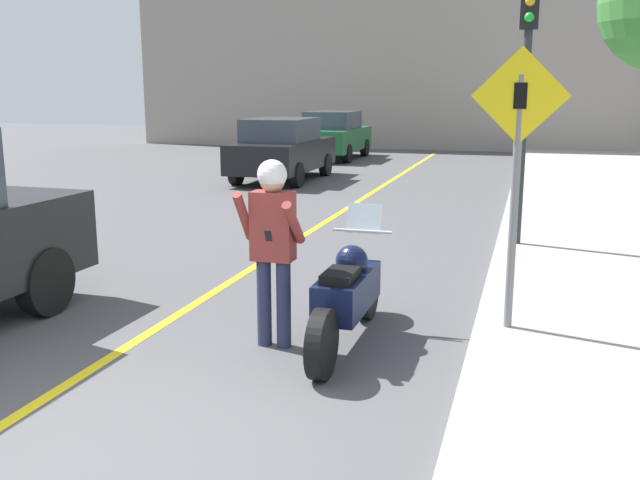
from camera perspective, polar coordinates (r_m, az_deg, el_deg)
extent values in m
plane|color=#4C4C4F|center=(5.50, -20.33, -15.32)|extent=(80.00, 80.00, 0.00)
cube|color=yellow|center=(10.79, -3.71, -1.15)|extent=(0.12, 36.00, 0.01)
cube|color=gray|center=(30.08, 11.17, 15.85)|extent=(28.00, 1.20, 9.17)
cylinder|color=black|center=(6.17, 0.15, -8.32)|extent=(0.14, 0.62, 0.62)
cylinder|color=black|center=(7.77, 3.80, -4.04)|extent=(0.14, 0.62, 0.62)
cube|color=#0C1433|center=(6.89, 2.21, -4.12)|extent=(0.40, 1.19, 0.36)
sphere|color=#0C1433|center=(6.98, 2.56, -1.71)|extent=(0.32, 0.32, 0.32)
cube|color=black|center=(6.58, 1.63, -2.91)|extent=(0.28, 0.48, 0.10)
cylinder|color=silver|center=(7.34, 3.40, 0.72)|extent=(0.62, 0.03, 0.03)
cube|color=silver|center=(7.39, 3.55, 1.75)|extent=(0.36, 0.12, 0.31)
cylinder|color=#282D4C|center=(6.94, -4.49, -4.99)|extent=(0.14, 0.14, 0.86)
cylinder|color=#282D4C|center=(6.88, -2.92, -5.14)|extent=(0.14, 0.14, 0.86)
cube|color=maroon|center=(6.73, -3.80, 1.11)|extent=(0.40, 0.22, 0.66)
cylinder|color=maroon|center=(6.71, -6.11, 1.90)|extent=(0.09, 0.39, 0.51)
cylinder|color=maroon|center=(6.52, -2.11, 1.37)|extent=(0.09, 0.46, 0.46)
sphere|color=tan|center=(6.66, -3.85, 4.80)|extent=(0.24, 0.24, 0.24)
sphere|color=white|center=(6.65, -3.85, 5.25)|extent=(0.28, 0.28, 0.28)
cube|color=black|center=(6.45, -4.16, 0.35)|extent=(0.06, 0.05, 0.11)
cylinder|color=black|center=(8.40, -21.11, -3.12)|extent=(0.23, 0.76, 0.76)
cylinder|color=slate|center=(7.12, 15.28, 2.70)|extent=(0.08, 0.08, 2.45)
cube|color=yellow|center=(7.01, 15.74, 11.05)|extent=(0.91, 0.02, 0.91)
cube|color=black|center=(7.00, 15.74, 11.04)|extent=(0.12, 0.01, 0.24)
cylinder|color=#2D2D30|center=(11.12, 15.99, 9.68)|extent=(0.12, 0.12, 3.92)
cube|color=black|center=(11.16, 16.48, 17.79)|extent=(0.26, 0.22, 0.76)
sphere|color=gold|center=(11.04, 16.47, 17.86)|extent=(0.14, 0.14, 0.14)
sphere|color=green|center=(11.02, 16.40, 16.73)|extent=(0.14, 0.14, 0.14)
cylinder|color=black|center=(21.06, -3.91, 6.17)|extent=(0.22, 0.64, 0.64)
cylinder|color=black|center=(20.54, 0.44, 6.05)|extent=(0.22, 0.64, 0.64)
cylinder|color=black|center=(18.66, -6.72, 5.36)|extent=(0.22, 0.64, 0.64)
cylinder|color=black|center=(18.07, -1.87, 5.22)|extent=(0.22, 0.64, 0.64)
cube|color=black|center=(19.53, -2.98, 6.84)|extent=(1.80, 4.20, 0.76)
cube|color=#38424C|center=(19.32, -3.17, 8.80)|extent=(1.58, 2.18, 0.60)
cylinder|color=black|center=(27.08, 0.16, 7.49)|extent=(0.22, 0.64, 0.64)
cylinder|color=black|center=(26.66, 3.60, 7.39)|extent=(0.22, 0.64, 0.64)
cylinder|color=black|center=(24.60, -1.57, 7.03)|extent=(0.22, 0.64, 0.64)
cylinder|color=black|center=(24.14, 2.19, 6.93)|extent=(0.22, 0.64, 0.64)
cube|color=#1E6033|center=(25.57, 1.12, 8.07)|extent=(1.80, 4.20, 0.76)
cube|color=#38424C|center=(25.37, 1.02, 9.58)|extent=(1.58, 2.18, 0.60)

